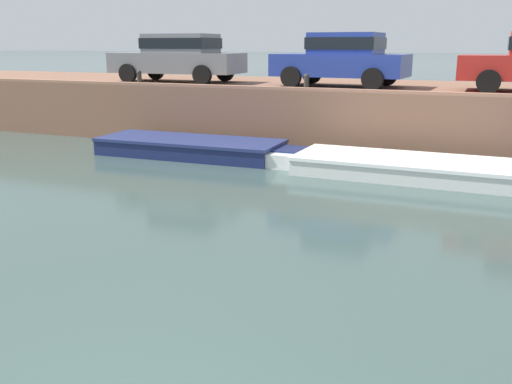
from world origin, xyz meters
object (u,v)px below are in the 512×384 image
(mooring_bollard_mid, at_px, (306,81))
(boat_moored_west_navy, at_px, (198,148))
(car_left_inner_blue, at_px, (343,57))
(mooring_bollard_west, at_px, (139,77))
(boat_moored_central_white, at_px, (399,167))
(car_leftmost_grey, at_px, (179,56))

(mooring_bollard_mid, bearing_deg, boat_moored_west_navy, -146.55)
(boat_moored_west_navy, xyz_separation_m, car_left_inner_blue, (3.04, 3.33, 2.34))
(boat_moored_west_navy, distance_m, mooring_bollard_mid, 3.46)
(mooring_bollard_west, relative_size, mooring_bollard_mid, 1.00)
(boat_moored_central_white, bearing_deg, car_leftmost_grey, 155.38)
(boat_moored_west_navy, height_order, car_leftmost_grey, car_leftmost_grey)
(car_leftmost_grey, height_order, car_left_inner_blue, same)
(boat_moored_central_white, distance_m, mooring_bollard_west, 8.71)
(mooring_bollard_west, bearing_deg, mooring_bollard_mid, 0.00)
(car_leftmost_grey, bearing_deg, car_left_inner_blue, -0.04)
(car_leftmost_grey, height_order, mooring_bollard_west, car_leftmost_grey)
(mooring_bollard_mid, bearing_deg, boat_moored_central_white, -33.44)
(boat_moored_west_navy, bearing_deg, boat_moored_central_white, -2.94)
(car_leftmost_grey, xyz_separation_m, mooring_bollard_mid, (4.97, -1.69, -0.61))
(mooring_bollard_mid, bearing_deg, car_left_inner_blue, 72.21)
(boat_moored_west_navy, bearing_deg, car_leftmost_grey, 126.61)
(boat_moored_central_white, height_order, mooring_bollard_mid, mooring_bollard_mid)
(car_left_inner_blue, xyz_separation_m, mooring_bollard_mid, (-0.54, -1.69, -0.61))
(car_leftmost_grey, xyz_separation_m, mooring_bollard_west, (-0.42, -1.69, -0.61))
(boat_moored_west_navy, relative_size, car_left_inner_blue, 1.55)
(boat_moored_west_navy, distance_m, boat_moored_central_white, 5.42)
(boat_moored_central_white, relative_size, car_left_inner_blue, 1.61)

